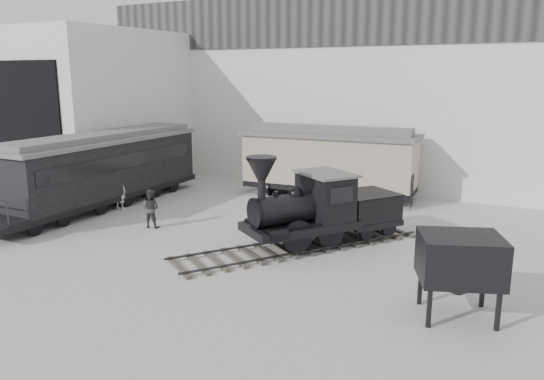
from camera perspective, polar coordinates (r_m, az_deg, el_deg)
The scene contains 9 objects.
ground at distance 18.85m, azimuth -5.98°, elevation -7.96°, with size 90.00×90.00×0.00m, color #9E9E9B.
north_wall at distance 31.23m, azimuth 9.53°, elevation 10.46°, with size 34.00×2.51×11.00m.
west_pavilion at distance 34.72m, azimuth -17.06°, elevation 8.53°, with size 7.00×12.11×9.00m.
locomotive at distance 20.46m, azimuth 4.88°, elevation -2.42°, with size 7.50×9.57×3.56m.
boxcar at distance 28.49m, azimuth 6.15°, elevation 3.22°, with size 9.54×3.59×3.83m.
passenger_coach at distance 27.62m, azimuth -17.58°, elevation 2.16°, with size 3.01×12.87×3.43m.
visitor_a at distance 26.98m, azimuth -16.10°, elevation -0.02°, with size 0.69×0.45×1.90m, color silver.
visitor_b at distance 23.46m, azimuth -12.93°, elevation -1.95°, with size 0.82×0.64×1.69m, color #363637.
coal_hopper at distance 15.28m, azimuth 19.54°, elevation -7.55°, with size 2.62×2.41×2.32m.
Camera 1 is at (9.95, -14.60, 6.56)m, focal length 35.00 mm.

